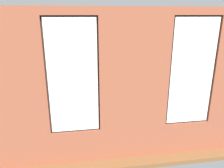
% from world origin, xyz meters
% --- Properties ---
extents(ground_plane, '(7.00, 5.42, 0.10)m').
position_xyz_m(ground_plane, '(0.00, 0.00, -0.05)').
color(ground_plane, brown).
extents(brick_wall_with_windows, '(6.40, 0.30, 3.11)m').
position_xyz_m(brick_wall_with_windows, '(-0.00, 2.33, 1.50)').
color(brick_wall_with_windows, '#9E5138').
rests_on(brick_wall_with_windows, ground_plane).
extents(white_wall_right, '(0.10, 4.42, 3.11)m').
position_xyz_m(white_wall_right, '(3.15, 0.20, 1.55)').
color(white_wall_right, silver).
rests_on(white_wall_right, ground_plane).
extents(couch_by_window, '(1.81, 0.87, 0.80)m').
position_xyz_m(couch_by_window, '(0.52, 1.68, 0.33)').
color(couch_by_window, black).
rests_on(couch_by_window, ground_plane).
extents(couch_left, '(0.91, 2.05, 0.80)m').
position_xyz_m(couch_left, '(-2.50, 0.15, 0.33)').
color(couch_left, black).
rests_on(couch_left, ground_plane).
extents(coffee_table, '(1.47, 0.73, 0.43)m').
position_xyz_m(coffee_table, '(0.46, -0.01, 0.38)').
color(coffee_table, olive).
rests_on(coffee_table, ground_plane).
extents(cup_ceramic, '(0.09, 0.09, 0.11)m').
position_xyz_m(cup_ceramic, '(0.35, 0.10, 0.49)').
color(cup_ceramic, '#4C4C51').
rests_on(cup_ceramic, coffee_table).
extents(remote_black, '(0.15, 0.16, 0.02)m').
position_xyz_m(remote_black, '(0.06, -0.13, 0.44)').
color(remote_black, black).
rests_on(remote_black, coffee_table).
extents(remote_gray, '(0.11, 0.18, 0.02)m').
position_xyz_m(remote_gray, '(0.65, -0.10, 0.44)').
color(remote_gray, '#59595B').
rests_on(remote_gray, coffee_table).
extents(remote_silver, '(0.11, 0.18, 0.02)m').
position_xyz_m(remote_silver, '(0.90, 0.10, 0.44)').
color(remote_silver, '#B2B2B7').
rests_on(remote_silver, coffee_table).
extents(media_console, '(1.07, 0.42, 0.46)m').
position_xyz_m(media_console, '(2.85, 0.10, 0.23)').
color(media_console, black).
rests_on(media_console, ground_plane).
extents(tv_flatscreen, '(0.97, 0.20, 0.66)m').
position_xyz_m(tv_flatscreen, '(2.85, 0.10, 0.79)').
color(tv_flatscreen, black).
rests_on(tv_flatscreen, media_console).
extents(papasan_chair, '(1.15, 1.15, 0.71)m').
position_xyz_m(papasan_chair, '(0.06, -1.47, 0.45)').
color(papasan_chair, olive).
rests_on(papasan_chair, ground_plane).
extents(potted_plant_by_left_couch, '(0.33, 0.33, 0.50)m').
position_xyz_m(potted_plant_by_left_couch, '(-2.10, -1.31, 0.32)').
color(potted_plant_by_left_couch, '#47423D').
rests_on(potted_plant_by_left_couch, ground_plane).
extents(potted_plant_foreground_right, '(0.85, 0.87, 1.21)m').
position_xyz_m(potted_plant_foreground_right, '(2.55, -1.66, 0.60)').
color(potted_plant_foreground_right, '#9E5638').
rests_on(potted_plant_foreground_right, ground_plane).
extents(potted_plant_mid_room_small, '(0.37, 0.37, 0.64)m').
position_xyz_m(potted_plant_mid_room_small, '(-1.15, -1.16, 0.41)').
color(potted_plant_mid_room_small, gray).
rests_on(potted_plant_mid_room_small, ground_plane).
extents(potted_plant_beside_window_right, '(1.14, 1.19, 1.18)m').
position_xyz_m(potted_plant_beside_window_right, '(2.07, 1.78, 0.48)').
color(potted_plant_beside_window_right, gray).
rests_on(potted_plant_beside_window_right, ground_plane).
extents(potted_plant_corner_near_left, '(1.04, 1.01, 1.37)m').
position_xyz_m(potted_plant_corner_near_left, '(-2.66, -1.72, 0.82)').
color(potted_plant_corner_near_left, gray).
rests_on(potted_plant_corner_near_left, ground_plane).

